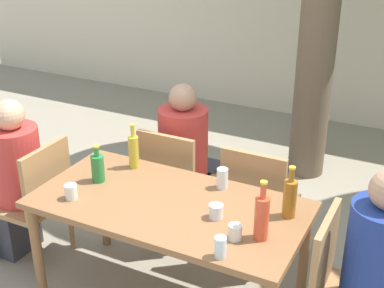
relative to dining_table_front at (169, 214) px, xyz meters
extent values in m
cylinder|color=brown|center=(0.25, 2.17, 0.44)|extent=(0.33, 0.33, 2.20)
cube|color=brown|center=(0.00, 0.00, 0.06)|extent=(1.60, 0.81, 0.04)
cylinder|color=brown|center=(-0.74, -0.35, -0.31)|extent=(0.06, 0.06, 0.70)
cylinder|color=brown|center=(-0.74, 0.35, -0.31)|extent=(0.06, 0.06, 0.70)
cylinder|color=brown|center=(0.74, 0.35, -0.31)|extent=(0.06, 0.06, 0.70)
cube|color=#A87A4C|center=(-1.12, 0.00, -0.23)|extent=(0.44, 0.44, 0.04)
cube|color=#A87A4C|center=(-0.92, 0.00, 0.01)|extent=(0.04, 0.44, 0.45)
cylinder|color=#A87A4C|center=(-1.31, 0.19, -0.45)|extent=(0.04, 0.04, 0.41)
cylinder|color=#A87A4C|center=(-0.93, 0.19, -0.45)|extent=(0.04, 0.04, 0.41)
cylinder|color=#A87A4C|center=(-0.93, -0.19, -0.45)|extent=(0.04, 0.04, 0.41)
cube|color=#A87A4C|center=(0.92, 0.00, 0.01)|extent=(0.04, 0.44, 0.45)
cube|color=#A87A4C|center=(-0.32, 0.73, -0.23)|extent=(0.44, 0.44, 0.04)
cube|color=#A87A4C|center=(-0.32, 0.53, 0.01)|extent=(0.44, 0.04, 0.45)
cylinder|color=#A87A4C|center=(-0.13, 0.92, -0.45)|extent=(0.04, 0.04, 0.41)
cylinder|color=#A87A4C|center=(-0.51, 0.92, -0.45)|extent=(0.04, 0.04, 0.41)
cylinder|color=#A87A4C|center=(-0.13, 0.54, -0.45)|extent=(0.04, 0.04, 0.41)
cylinder|color=#A87A4C|center=(-0.51, 0.54, -0.45)|extent=(0.04, 0.04, 0.41)
cube|color=#A87A4C|center=(0.32, 0.73, -0.23)|extent=(0.44, 0.44, 0.04)
cube|color=#A87A4C|center=(0.32, 0.53, 0.01)|extent=(0.44, 0.04, 0.45)
cylinder|color=#A87A4C|center=(0.51, 0.92, -0.45)|extent=(0.04, 0.04, 0.41)
cylinder|color=#A87A4C|center=(0.13, 0.92, -0.45)|extent=(0.04, 0.04, 0.41)
cylinder|color=#A87A4C|center=(0.51, 0.54, -0.45)|extent=(0.04, 0.04, 0.41)
cylinder|color=#A87A4C|center=(0.13, 0.54, -0.45)|extent=(0.04, 0.04, 0.41)
cube|color=#383842|center=(-1.38, 0.00, -0.44)|extent=(0.40, 0.31, 0.45)
cylinder|color=#C63833|center=(-1.18, 0.00, 0.06)|extent=(0.34, 0.34, 0.54)
sphere|color=tan|center=(-1.18, 0.00, 0.42)|extent=(0.21, 0.21, 0.21)
cylinder|color=navy|center=(1.18, 0.00, 0.08)|extent=(0.33, 0.33, 0.58)
cube|color=#383842|center=(-0.32, 0.99, -0.44)|extent=(0.33, 0.40, 0.45)
cylinder|color=#C63833|center=(-0.32, 0.79, 0.06)|extent=(0.36, 0.36, 0.55)
sphere|color=tan|center=(-0.32, 0.79, 0.42)|extent=(0.20, 0.20, 0.20)
cylinder|color=#287A38|center=(-0.52, 0.03, 0.17)|extent=(0.08, 0.08, 0.17)
cylinder|color=#287A38|center=(-0.52, 0.03, 0.28)|extent=(0.03, 0.03, 0.06)
cylinder|color=gold|center=(-0.52, 0.03, 0.32)|extent=(0.04, 0.04, 0.01)
cylinder|color=gold|center=(-0.42, 0.29, 0.19)|extent=(0.07, 0.07, 0.22)
cylinder|color=gold|center=(-0.42, 0.29, 0.33)|extent=(0.03, 0.03, 0.08)
cylinder|color=gold|center=(-0.42, 0.29, 0.38)|extent=(0.03, 0.03, 0.01)
cylinder|color=#DB4C2D|center=(0.60, -0.10, 0.20)|extent=(0.08, 0.08, 0.24)
cylinder|color=#DB4C2D|center=(0.60, -0.10, 0.36)|extent=(0.03, 0.03, 0.08)
cylinder|color=gold|center=(0.60, -0.10, 0.41)|extent=(0.04, 0.04, 0.01)
cylinder|color=#9E661E|center=(0.67, 0.17, 0.19)|extent=(0.08, 0.08, 0.22)
cylinder|color=#9E661E|center=(0.67, 0.17, 0.34)|extent=(0.03, 0.03, 0.08)
cylinder|color=gold|center=(0.67, 0.17, 0.38)|extent=(0.04, 0.04, 0.01)
cylinder|color=silver|center=(-0.53, -0.22, 0.13)|extent=(0.07, 0.07, 0.09)
cylinder|color=white|center=(0.21, 0.30, 0.14)|extent=(0.07, 0.07, 0.13)
cylinder|color=white|center=(0.31, -0.03, 0.12)|extent=(0.08, 0.08, 0.08)
cylinder|color=silver|center=(0.48, -0.34, 0.14)|extent=(0.06, 0.06, 0.11)
cylinder|color=silver|center=(0.49, -0.17, 0.12)|extent=(0.07, 0.07, 0.09)
camera|label=1|loc=(1.34, -2.34, 1.68)|focal=50.00mm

